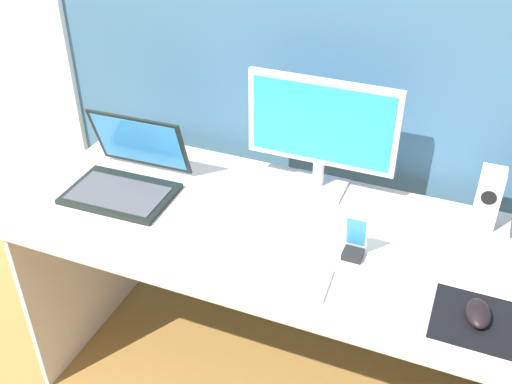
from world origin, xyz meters
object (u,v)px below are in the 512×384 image
at_px(keyboard_external, 251,269).
at_px(phone_in_dock, 355,242).
at_px(mouse, 478,313).
at_px(laptop, 127,176).
at_px(speaker_near_monitor, 488,198).
at_px(monitor, 321,131).

xyz_separation_m(keyboard_external, phone_in_dock, (0.24, 0.17, 0.04)).
xyz_separation_m(keyboard_external, mouse, (0.58, 0.04, 0.02)).
distance_m(keyboard_external, phone_in_dock, 0.30).
relative_size(mouse, phone_in_dock, 0.72).
bearing_deg(laptop, speaker_near_monitor, 12.05).
relative_size(monitor, keyboard_external, 1.11).
relative_size(keyboard_external, phone_in_dock, 3.11).
distance_m(monitor, speaker_near_monitor, 0.53).
xyz_separation_m(mouse, phone_in_dock, (-0.34, 0.13, 0.03)).
bearing_deg(laptop, keyboard_external, -22.78).
relative_size(laptop, phone_in_dock, 2.48).
bearing_deg(phone_in_dock, keyboard_external, -145.31).
distance_m(mouse, phone_in_dock, 0.36).
distance_m(speaker_near_monitor, laptop, 1.11).
xyz_separation_m(monitor, keyboard_external, (-0.04, -0.45, -0.20)).
height_order(monitor, mouse, monitor).
xyz_separation_m(monitor, mouse, (0.54, -0.41, -0.19)).
bearing_deg(laptop, phone_in_dock, -4.01).
bearing_deg(phone_in_dock, monitor, 124.13).
distance_m(laptop, phone_in_dock, 0.77).
xyz_separation_m(monitor, laptop, (-0.57, -0.23, -0.16)).
distance_m(monitor, laptop, 0.64).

